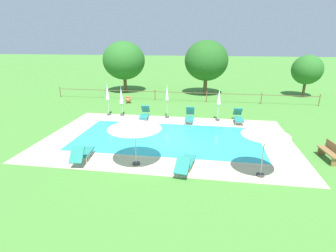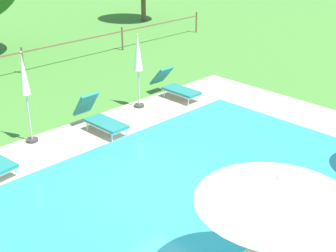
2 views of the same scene
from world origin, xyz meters
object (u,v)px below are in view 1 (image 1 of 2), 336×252
patio_umbrella_open_by_bench (134,124)px  patio_umbrella_open_foreground (266,130)px  patio_umbrella_closed_row_west (167,96)px  patio_umbrella_closed_row_centre (219,99)px  patio_umbrella_closed_row_mid_east (107,94)px  sun_lounger_north_mid (186,162)px  sun_lounger_south_near_corner (238,117)px  tree_centre (206,61)px  tree_west_mid (307,70)px  wooden_bench_lawn_side (331,152)px  patio_umbrella_closed_row_mid_west (121,97)px  sun_lounger_north_near_steps (190,116)px  sun_lounger_north_end (83,153)px  tree_far_west (124,61)px  terracotta_urn_near_fence (128,100)px  sun_lounger_north_far (145,114)px

patio_umbrella_open_by_bench → patio_umbrella_open_foreground: bearing=-2.5°
patio_umbrella_open_by_bench → patio_umbrella_closed_row_west: bearing=88.1°
patio_umbrella_closed_row_centre → patio_umbrella_closed_row_mid_east: patio_umbrella_closed_row_mid_east is taller
sun_lounger_north_mid → patio_umbrella_closed_row_mid_east: size_ratio=0.85×
sun_lounger_south_near_corner → patio_umbrella_open_foreground: (0.18, -7.69, 1.71)m
patio_umbrella_closed_row_mid_east → patio_umbrella_open_by_bench: bearing=-60.9°
patio_umbrella_closed_row_west → tree_centre: (2.67, 9.07, 1.84)m
sun_lounger_south_near_corner → tree_centre: 10.27m
patio_umbrella_open_by_bench → tree_west_mid: size_ratio=0.59×
patio_umbrella_open_by_bench → wooden_bench_lawn_side: bearing=11.3°
patio_umbrella_closed_row_mid_west → sun_lounger_north_near_steps: bearing=-8.7°
sun_lounger_south_near_corner → tree_west_mid: (7.50, 9.92, 2.34)m
patio_umbrella_open_foreground → tree_west_mid: 19.08m
tree_west_mid → tree_centre: 10.08m
sun_lounger_north_end → sun_lounger_south_near_corner: sun_lounger_south_near_corner is taller
patio_umbrella_open_foreground → tree_far_west: 20.83m
patio_umbrella_closed_row_mid_east → terracotta_urn_near_fence: (0.35, 4.00, -1.32)m
sun_lounger_north_end → wooden_bench_lawn_side: (11.96, 1.85, 0.08)m
sun_lounger_north_near_steps → sun_lounger_north_far: (-3.35, 0.12, -0.01)m
patio_umbrella_closed_row_centre → patio_umbrella_closed_row_mid_west: bearing=178.4°
sun_lounger_north_far → sun_lounger_south_near_corner: (6.80, 0.27, -0.00)m
terracotta_urn_near_fence → sun_lounger_north_far: bearing=-60.0°
patio_umbrella_closed_row_centre → patio_umbrella_closed_row_mid_east: 8.39m
tree_far_west → tree_centre: 8.86m
sun_lounger_north_far → sun_lounger_north_end: (-1.35, -7.17, -0.00)m
sun_lounger_north_end → patio_umbrella_closed_row_west: (2.94, 7.80, 1.30)m
sun_lounger_north_mid → patio_umbrella_open_foreground: patio_umbrella_open_foreground is taller
sun_lounger_north_mid → patio_umbrella_closed_row_mid_east: 10.53m
patio_umbrella_closed_row_mid_west → tree_west_mid: (16.25, 9.49, 1.25)m
patio_umbrella_closed_row_centre → tree_west_mid: size_ratio=0.57×
sun_lounger_north_end → patio_umbrella_open_foreground: (8.33, -0.26, 1.72)m
tree_far_west → sun_lounger_north_end: bearing=-79.2°
sun_lounger_north_near_steps → patio_umbrella_closed_row_mid_west: bearing=171.3°
sun_lounger_north_far → patio_umbrella_closed_row_centre: patio_umbrella_closed_row_centre is taller
tree_far_west → tree_west_mid: (18.89, 0.34, -0.70)m
sun_lounger_north_end → tree_centre: 18.06m
patio_umbrella_closed_row_centre → tree_west_mid: bearing=47.3°
sun_lounger_north_near_steps → tree_centre: size_ratio=0.33×
patio_umbrella_open_foreground → patio_umbrella_open_by_bench: patio_umbrella_open_foreground is taller
sun_lounger_north_mid → patio_umbrella_closed_row_west: 8.37m
sun_lounger_north_near_steps → sun_lounger_south_near_corner: bearing=6.4°
sun_lounger_north_far → terracotta_urn_near_fence: size_ratio=3.04×
sun_lounger_north_near_steps → patio_umbrella_closed_row_west: size_ratio=0.72×
patio_umbrella_closed_row_centre → wooden_bench_lawn_side: patio_umbrella_closed_row_centre is taller
patio_umbrella_open_foreground → patio_umbrella_closed_row_mid_west: 12.09m
sun_lounger_north_near_steps → tree_west_mid: size_ratio=0.44×
sun_lounger_north_mid → patio_umbrella_closed_row_mid_west: 9.91m
sun_lounger_north_near_steps → patio_umbrella_open_by_bench: size_ratio=0.74×
sun_lounger_north_near_steps → tree_far_west: 13.10m
patio_umbrella_open_foreground → patio_umbrella_closed_row_west: size_ratio=0.93×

